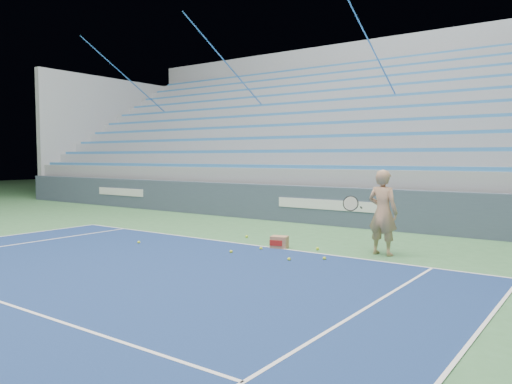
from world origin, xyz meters
TOP-DOWN VIEW (x-y plane):
  - sponsor_barrier at (0.00, 15.88)m, footprint 30.00×0.32m
  - bleachers at (0.00, 21.60)m, footprint 31.00×9.15m
  - tennis_player at (2.92, 12.56)m, footprint 0.94×0.86m
  - ball_box at (0.86, 11.96)m, footprint 0.41×0.35m
  - tennis_ball_0 at (0.65, 11.57)m, footprint 0.07×0.07m
  - tennis_ball_1 at (1.64, 12.24)m, footprint 0.07×0.07m
  - tennis_ball_2 at (-2.02, 10.57)m, footprint 0.07×0.07m
  - tennis_ball_3 at (-0.54, 12.66)m, footprint 0.07×0.07m
  - tennis_ball_4 at (0.38, 10.91)m, footprint 0.07×0.07m
  - tennis_ball_5 at (1.73, 10.96)m, footprint 0.07×0.07m
  - tennis_ball_6 at (2.24, 11.42)m, footprint 0.07×0.07m

SIDE VIEW (x-z plane):
  - tennis_ball_0 at x=0.65m, z-range 0.00..0.07m
  - tennis_ball_1 at x=1.64m, z-range 0.00..0.07m
  - tennis_ball_2 at x=-2.02m, z-range 0.00..0.07m
  - tennis_ball_3 at x=-0.54m, z-range 0.00..0.07m
  - tennis_ball_4 at x=0.38m, z-range 0.00..0.07m
  - tennis_ball_5 at x=1.73m, z-range 0.00..0.07m
  - tennis_ball_6 at x=2.24m, z-range 0.00..0.07m
  - ball_box at x=0.86m, z-range 0.00..0.26m
  - sponsor_barrier at x=0.00m, z-range 0.00..1.10m
  - tennis_player at x=2.92m, z-range 0.00..1.71m
  - bleachers at x=0.00m, z-range -1.29..6.01m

